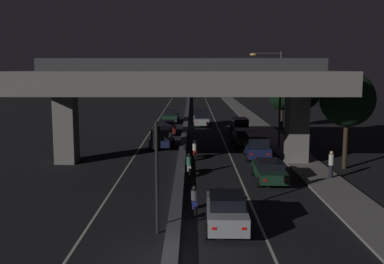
# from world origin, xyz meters

# --- Properties ---
(ground_plane) EXTENTS (200.00, 200.00, 0.00)m
(ground_plane) POSITION_xyz_m (0.00, 0.00, 0.00)
(ground_plane) COLOR black
(lane_line_left_inner) EXTENTS (0.12, 126.00, 0.00)m
(lane_line_left_inner) POSITION_xyz_m (-3.85, 35.00, 0.00)
(lane_line_left_inner) COLOR beige
(lane_line_left_inner) RESTS_ON ground_plane
(lane_line_right_inner) EXTENTS (0.12, 126.00, 0.00)m
(lane_line_right_inner) POSITION_xyz_m (3.85, 35.00, 0.00)
(lane_line_right_inner) COLOR beige
(lane_line_right_inner) RESTS_ON ground_plane
(median_divider) EXTENTS (0.59, 126.00, 0.35)m
(median_divider) POSITION_xyz_m (0.00, 35.00, 0.17)
(median_divider) COLOR #4C4C51
(median_divider) RESTS_ON ground_plane
(sidewalk_right) EXTENTS (2.58, 126.00, 0.13)m
(sidewalk_right) POSITION_xyz_m (9.01, 28.00, 0.06)
(sidewalk_right) COLOR gray
(sidewalk_right) RESTS_ON ground_plane
(elevated_overpass) EXTENTS (21.24, 13.93, 7.71)m
(elevated_overpass) POSITION_xyz_m (0.00, 17.48, 5.89)
(elevated_overpass) COLOR slate
(elevated_overpass) RESTS_ON ground_plane
(traffic_light_left_of_median) EXTENTS (0.30, 0.49, 4.80)m
(traffic_light_left_of_median) POSITION_xyz_m (-0.70, 3.05, 3.28)
(traffic_light_left_of_median) COLOR black
(traffic_light_left_of_median) RESTS_ON ground_plane
(street_lamp) EXTENTS (2.77, 0.32, 8.39)m
(street_lamp) POSITION_xyz_m (8.01, 23.29, 4.98)
(street_lamp) COLOR #2D2D30
(street_lamp) RESTS_ON ground_plane
(car_silver_lead) EXTENTS (1.91, 4.20, 1.59)m
(car_silver_lead) POSITION_xyz_m (2.29, 3.52, 0.82)
(car_silver_lead) COLOR gray
(car_silver_lead) RESTS_ON ground_plane
(car_dark_green_second) EXTENTS (1.91, 4.63, 1.34)m
(car_dark_green_second) POSITION_xyz_m (5.59, 11.81, 0.71)
(car_dark_green_second) COLOR black
(car_dark_green_second) RESTS_ON ground_plane
(car_dark_blue_third) EXTENTS (2.03, 4.11, 1.91)m
(car_dark_blue_third) POSITION_xyz_m (5.87, 19.01, 1.00)
(car_dark_blue_third) COLOR #141938
(car_dark_blue_third) RESTS_ON ground_plane
(car_dark_green_fourth) EXTENTS (2.02, 4.74, 1.50)m
(car_dark_green_fourth) POSITION_xyz_m (5.52, 24.98, 0.78)
(car_dark_green_fourth) COLOR black
(car_dark_green_fourth) RESTS_ON ground_plane
(car_black_fifth) EXTENTS (1.88, 4.71, 1.76)m
(car_black_fifth) POSITION_xyz_m (5.88, 31.61, 0.90)
(car_black_fifth) COLOR black
(car_black_fifth) RESTS_ON ground_plane
(car_silver_sixth) EXTENTS (1.97, 4.74, 1.97)m
(car_silver_sixth) POSITION_xyz_m (1.88, 38.79, 1.03)
(car_silver_sixth) COLOR gray
(car_silver_sixth) RESTS_ON ground_plane
(car_dark_blue_lead_oncoming) EXTENTS (2.09, 4.47, 1.77)m
(car_dark_blue_lead_oncoming) POSITION_xyz_m (-1.89, 23.94, 0.94)
(car_dark_blue_lead_oncoming) COLOR #141938
(car_dark_blue_lead_oncoming) RESTS_ON ground_plane
(car_dark_red_second_oncoming) EXTENTS (2.11, 4.43, 1.43)m
(car_dark_red_second_oncoming) POSITION_xyz_m (-1.90, 32.10, 0.76)
(car_dark_red_second_oncoming) COLOR #591414
(car_dark_red_second_oncoming) RESTS_ON ground_plane
(car_dark_green_third_oncoming) EXTENTS (2.12, 4.69, 1.60)m
(car_dark_green_third_oncoming) POSITION_xyz_m (-1.94, 42.19, 0.84)
(car_dark_green_third_oncoming) COLOR black
(car_dark_green_third_oncoming) RESTS_ON ground_plane
(motorcycle_blue_filtering_near) EXTENTS (0.33, 1.88, 1.36)m
(motorcycle_blue_filtering_near) POSITION_xyz_m (0.90, 5.66, 0.58)
(motorcycle_blue_filtering_near) COLOR black
(motorcycle_blue_filtering_near) RESTS_ON ground_plane
(motorcycle_white_filtering_mid) EXTENTS (0.33, 1.94, 1.47)m
(motorcycle_white_filtering_mid) POSITION_xyz_m (0.58, 13.45, 0.62)
(motorcycle_white_filtering_mid) COLOR black
(motorcycle_white_filtering_mid) RESTS_ON ground_plane
(motorcycle_red_filtering_far) EXTENTS (0.33, 1.78, 1.50)m
(motorcycle_red_filtering_far) POSITION_xyz_m (0.99, 18.77, 0.64)
(motorcycle_red_filtering_far) COLOR black
(motorcycle_red_filtering_far) RESTS_ON ground_plane
(pedestrian_on_sidewalk) EXTENTS (0.31, 0.31, 1.72)m
(pedestrian_on_sidewalk) POSITION_xyz_m (9.56, 12.24, 1.00)
(pedestrian_on_sidewalk) COLOR black
(pedestrian_on_sidewalk) RESTS_ON sidewalk_right
(roadside_tree_kerbside_near) EXTENTS (3.77, 3.77, 6.75)m
(roadside_tree_kerbside_near) POSITION_xyz_m (11.48, 15.38, 4.85)
(roadside_tree_kerbside_near) COLOR #2D2116
(roadside_tree_kerbside_near) RESTS_ON ground_plane
(roadside_tree_kerbside_mid) EXTENTS (3.50, 3.50, 6.69)m
(roadside_tree_kerbside_mid) POSITION_xyz_m (10.94, 25.90, 4.90)
(roadside_tree_kerbside_mid) COLOR #38281C
(roadside_tree_kerbside_mid) RESTS_ON ground_plane
(roadside_tree_kerbside_far) EXTENTS (3.05, 3.05, 5.26)m
(roadside_tree_kerbside_far) POSITION_xyz_m (11.17, 36.29, 3.68)
(roadside_tree_kerbside_far) COLOR #2D2116
(roadside_tree_kerbside_far) RESTS_ON ground_plane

